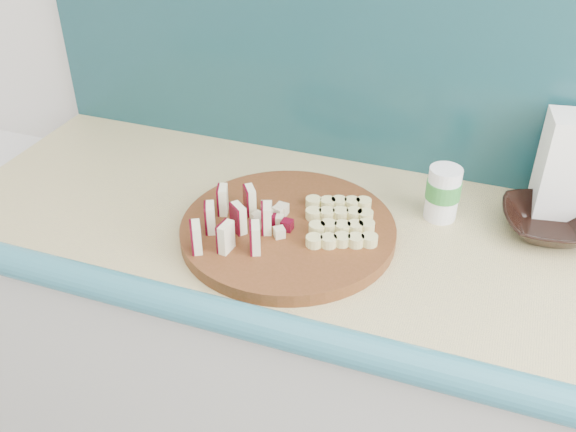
# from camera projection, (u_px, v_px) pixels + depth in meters

# --- Properties ---
(kitchen_counter) EXTENTS (2.20, 0.63, 0.91)m
(kitchen_counter) POSITION_uv_depth(u_px,v_px,m) (461.00, 424.00, 1.42)
(kitchen_counter) COLOR beige
(kitchen_counter) RESTS_ON ground
(backsplash) EXTENTS (2.20, 0.02, 0.50)m
(backsplash) POSITION_uv_depth(u_px,v_px,m) (535.00, 77.00, 1.25)
(backsplash) COLOR teal
(backsplash) RESTS_ON kitchen_counter
(cutting_board) EXTENTS (0.53, 0.53, 0.03)m
(cutting_board) POSITION_uv_depth(u_px,v_px,m) (288.00, 230.00, 1.23)
(cutting_board) COLOR #4F2C11
(cutting_board) RESTS_ON kitchen_counter
(apple_wedges) EXTENTS (0.14, 0.19, 0.06)m
(apple_wedges) POSITION_uv_depth(u_px,v_px,m) (233.00, 220.00, 1.19)
(apple_wedges) COLOR #FDF5CA
(apple_wedges) RESTS_ON cutting_board
(apple_chunks) EXTENTS (0.06, 0.07, 0.02)m
(apple_chunks) POSITION_uv_depth(u_px,v_px,m) (274.00, 220.00, 1.22)
(apple_chunks) COLOR beige
(apple_chunks) RESTS_ON cutting_board
(banana_slices) EXTENTS (0.17, 0.18, 0.02)m
(banana_slices) POSITION_uv_depth(u_px,v_px,m) (341.00, 221.00, 1.22)
(banana_slices) COLOR #E1DA89
(banana_slices) RESTS_ON cutting_board
(brown_bowl) EXTENTS (0.22, 0.22, 0.05)m
(brown_bowl) POSITION_uv_depth(u_px,v_px,m) (550.00, 223.00, 1.24)
(brown_bowl) COLOR black
(brown_bowl) RESTS_ON kitchen_counter
(flour_bag) EXTENTS (0.14, 0.11, 0.21)m
(flour_bag) POSITION_uv_depth(u_px,v_px,m) (573.00, 166.00, 1.25)
(flour_bag) COLOR white
(flour_bag) RESTS_ON kitchen_counter
(canister) EXTENTS (0.07, 0.07, 0.11)m
(canister) POSITION_uv_depth(u_px,v_px,m) (443.00, 192.00, 1.26)
(canister) COLOR white
(canister) RESTS_ON kitchen_counter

